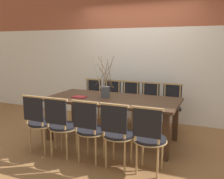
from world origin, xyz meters
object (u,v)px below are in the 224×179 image
chair_near_center (90,128)px  book_stack (79,97)px  dining_table (112,104)px  chair_far_center (129,102)px  vase_centerpiece (105,91)px

chair_near_center → book_stack: chair_near_center is taller
dining_table → chair_near_center: size_ratio=2.45×
dining_table → chair_near_center: 0.88m
chair_far_center → book_stack: size_ratio=4.05×
dining_table → chair_far_center: bearing=90.1°
chair_far_center → vase_centerpiece: (-0.13, -0.85, 0.36)m
vase_centerpiece → dining_table: bearing=-8.7°
chair_far_center → vase_centerpiece: vase_centerpiece is taller
chair_near_center → chair_far_center: 1.74m
vase_centerpiece → book_stack: 0.46m
dining_table → chair_far_center: chair_far_center is taller
chair_near_center → vase_centerpiece: bearing=100.5°
chair_far_center → book_stack: bearing=62.1°
chair_near_center → book_stack: 0.95m
chair_near_center → vase_centerpiece: (-0.16, 0.89, 0.36)m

